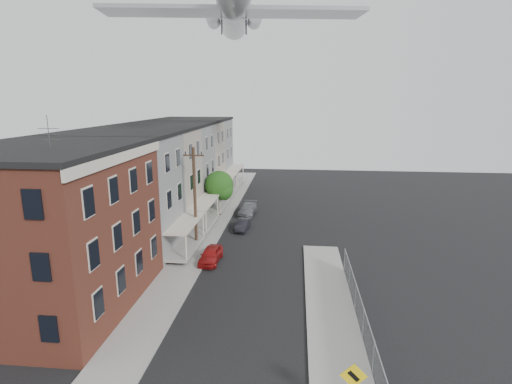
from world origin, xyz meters
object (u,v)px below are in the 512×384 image
utility_pole (195,197)px  car_mid (243,225)px  airplane (234,5)px  car_near (211,255)px  street_tree (220,186)px  car_far (248,209)px  warning_sign (353,384)px

utility_pole → car_mid: utility_pole is taller
airplane → car_near: bearing=-95.5°
utility_pole → street_tree: utility_pole is taller
utility_pole → car_far: size_ratio=2.09×
warning_sign → utility_pole: size_ratio=0.31×
street_tree → airplane: (2.49, -4.66, 17.81)m
airplane → warning_sign: bearing=-71.0°
street_tree → car_mid: size_ratio=1.58×
utility_pole → street_tree: (0.33, 9.92, -1.22)m
street_tree → car_far: size_ratio=1.21×
warning_sign → airplane: airplane is taller
warning_sign → car_far: warning_sign is taller
utility_pole → airplane: 17.63m
street_tree → airplane: airplane is taller
street_tree → car_mid: bearing=-56.1°
utility_pole → airplane: airplane is taller
warning_sign → airplane: size_ratio=0.11×
street_tree → car_mid: (3.15, -4.69, -2.91)m
warning_sign → car_far: 30.89m
airplane → street_tree: bearing=118.1°
airplane → car_mid: bearing=-2.6°
street_tree → warning_sign: bearing=-69.4°
warning_sign → car_near: (-9.20, 15.81, -1.26)m
car_mid → car_far: 5.59m
utility_pole → street_tree: bearing=88.1°
car_far → airplane: airplane is taller
street_tree → utility_pole: bearing=-91.9°
utility_pole → car_far: (3.31, 10.82, -4.05)m
warning_sign → utility_pole: (-11.20, 19.03, 2.79)m
street_tree → car_near: street_tree is taller
utility_pole → street_tree: size_ratio=1.73×
warning_sign → car_mid: size_ratio=0.85×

